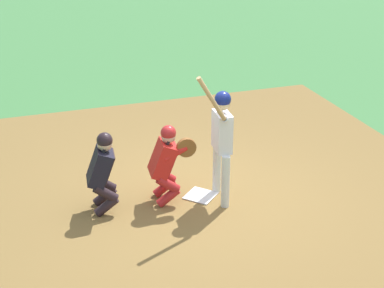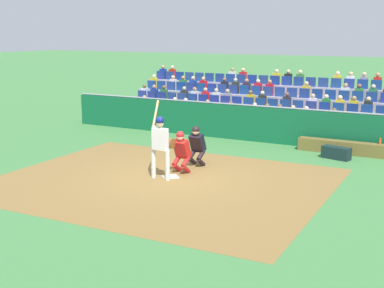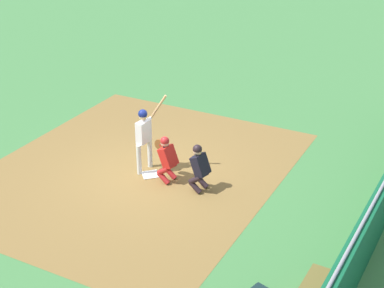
{
  "view_description": "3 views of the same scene",
  "coord_description": "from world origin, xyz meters",
  "px_view_note": "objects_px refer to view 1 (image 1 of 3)",
  "views": [
    {
      "loc": [
        7.74,
        -2.51,
        4.61
      ],
      "look_at": [
        0.11,
        -0.18,
        1.0
      ],
      "focal_mm": 54.15,
      "sensor_mm": 36.0,
      "label": 1
    },
    {
      "loc": [
        -7.62,
        12.67,
        4.12
      ],
      "look_at": [
        -0.19,
        -0.95,
        0.83
      ],
      "focal_mm": 49.57,
      "sensor_mm": 36.0,
      "label": 2
    },
    {
      "loc": [
        -11.58,
        -7.81,
        7.77
      ],
      "look_at": [
        0.24,
        -1.16,
        1.11
      ],
      "focal_mm": 54.85,
      "sensor_mm": 36.0,
      "label": 3
    }
  ],
  "objects_px": {
    "home_plate_marker": "(200,196)",
    "catcher_crouching": "(167,160)",
    "batter_at_plate": "(222,134)",
    "home_plate_umpire": "(103,169)"
  },
  "relations": [
    {
      "from": "home_plate_umpire",
      "to": "catcher_crouching",
      "type": "bearing_deg",
      "value": 89.2
    },
    {
      "from": "home_plate_marker",
      "to": "catcher_crouching",
      "type": "distance_m",
      "value": 0.89
    },
    {
      "from": "home_plate_marker",
      "to": "batter_at_plate",
      "type": "relative_size",
      "value": 0.2
    },
    {
      "from": "home_plate_marker",
      "to": "home_plate_umpire",
      "type": "distance_m",
      "value": 1.68
    },
    {
      "from": "catcher_crouching",
      "to": "batter_at_plate",
      "type": "bearing_deg",
      "value": 76.24
    },
    {
      "from": "home_plate_umpire",
      "to": "batter_at_plate",
      "type": "bearing_deg",
      "value": 83.21
    },
    {
      "from": "batter_at_plate",
      "to": "catcher_crouching",
      "type": "bearing_deg",
      "value": -103.76
    },
    {
      "from": "home_plate_marker",
      "to": "home_plate_umpire",
      "type": "bearing_deg",
      "value": -91.53
    },
    {
      "from": "batter_at_plate",
      "to": "home_plate_umpire",
      "type": "bearing_deg",
      "value": -96.79
    },
    {
      "from": "catcher_crouching",
      "to": "home_plate_umpire",
      "type": "xyz_separation_m",
      "value": [
        -0.01,
        -0.98,
        -0.02
      ]
    }
  ]
}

